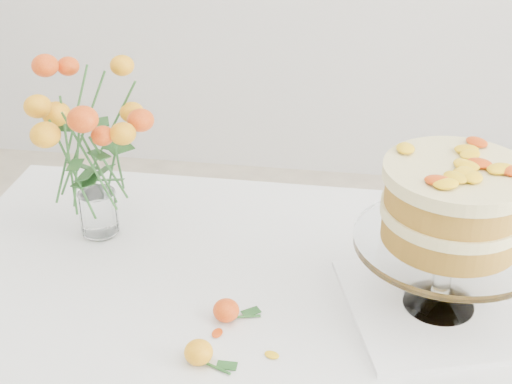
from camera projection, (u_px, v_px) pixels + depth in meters
The scene contains 8 objects.
table at pixel (292, 340), 1.33m from camera, with size 1.43×0.93×0.76m.
napkin at pixel (438, 306), 1.28m from camera, with size 0.32×0.32×0.01m, color white.
cake_stand at pixel (453, 212), 1.18m from camera, with size 0.32×0.32×0.29m.
rose_vase at pixel (89, 133), 1.39m from camera, with size 0.32×0.32×0.39m.
loose_rose_near at pixel (199, 352), 1.15m from camera, with size 0.08×0.05×0.04m.
loose_rose_far at pixel (226, 310), 1.25m from camera, with size 0.08×0.05×0.04m.
stray_petal_a at pixel (217, 333), 1.22m from camera, with size 0.03×0.02×0.00m, color yellow.
stray_petal_b at pixel (272, 355), 1.17m from camera, with size 0.03×0.02×0.00m, color yellow.
Camera 1 is at (0.09, -1.03, 1.56)m, focal length 50.00 mm.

